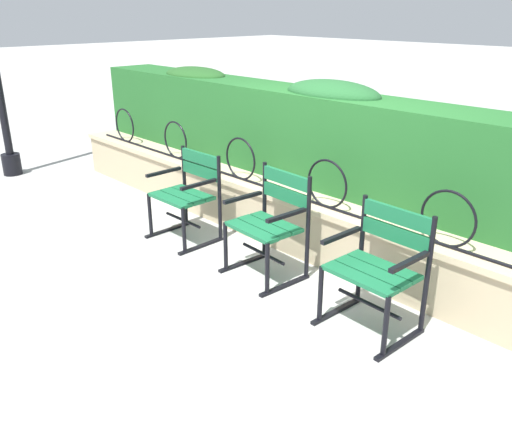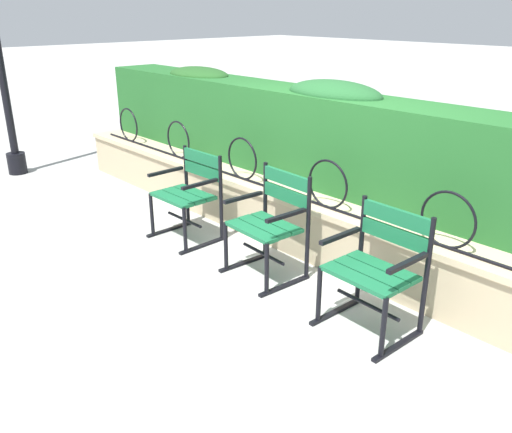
% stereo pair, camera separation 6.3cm
% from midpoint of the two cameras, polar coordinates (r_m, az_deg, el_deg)
% --- Properties ---
extents(ground_plane, '(60.00, 60.00, 0.00)m').
position_cam_midpoint_polar(ground_plane, '(4.45, -0.78, -6.74)').
color(ground_plane, '#ADADA8').
extents(stone_wall, '(7.62, 0.41, 0.52)m').
position_cam_midpoint_polar(stone_wall, '(4.82, 5.68, -1.09)').
color(stone_wall, tan).
rests_on(stone_wall, ground).
extents(iron_arch_fence, '(7.08, 0.02, 0.42)m').
position_cam_midpoint_polar(iron_arch_fence, '(4.80, 2.70, 4.44)').
color(iron_arch_fence, black).
rests_on(iron_arch_fence, stone_wall).
extents(hedge_row, '(7.47, 0.59, 0.97)m').
position_cam_midpoint_polar(hedge_row, '(4.95, 9.68, 8.03)').
color(hedge_row, '#236028').
rests_on(hedge_row, stone_wall).
extents(park_chair_left, '(0.59, 0.53, 0.84)m').
position_cam_midpoint_polar(park_chair_left, '(5.13, -7.62, 2.53)').
color(park_chair_left, '#19663D').
rests_on(park_chair_left, ground).
extents(park_chair_centre, '(0.60, 0.55, 0.88)m').
position_cam_midpoint_polar(park_chair_centre, '(4.37, 1.17, -0.54)').
color(park_chair_centre, '#19663D').
rests_on(park_chair_centre, ground).
extents(park_chair_right, '(0.61, 0.54, 0.86)m').
position_cam_midpoint_polar(park_chair_right, '(3.73, 12.48, -5.15)').
color(park_chair_right, '#19663D').
rests_on(park_chair_right, ground).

